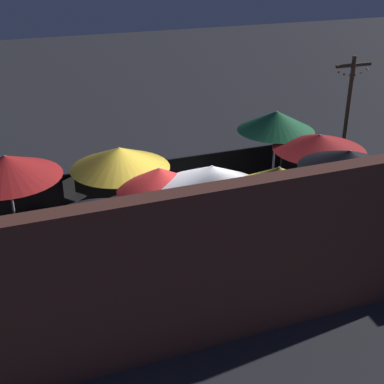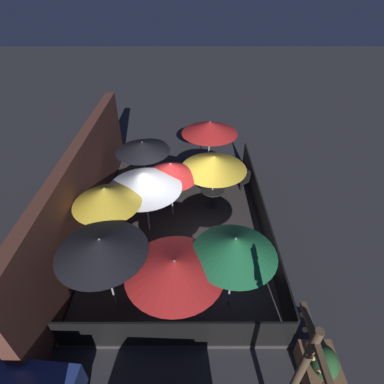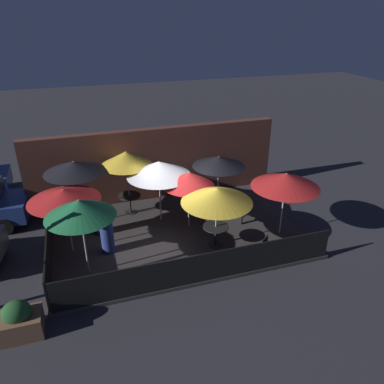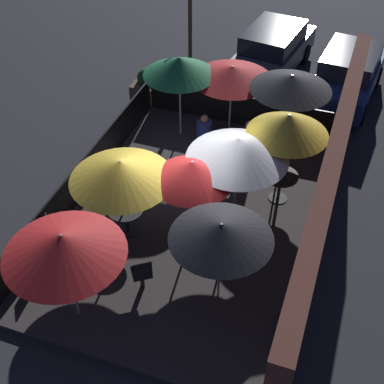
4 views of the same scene
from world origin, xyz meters
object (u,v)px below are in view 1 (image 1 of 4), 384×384
Objects in this scene: patio_umbrella_0 at (120,158)px; patron_1 at (296,219)px; dining_table_1 at (273,254)px; patron_0 at (266,198)px; patio_umbrella_8 at (349,160)px; planter_box at (293,156)px; patio_umbrella_2 at (7,167)px; light_post at (347,113)px; patio_umbrella_5 at (159,179)px; patio_umbrella_4 at (212,178)px; patio_umbrella_7 at (276,121)px; patio_umbrella_3 at (320,142)px; patio_umbrella_6 at (97,213)px; dining_table_0 at (123,208)px; patio_umbrella_1 at (279,180)px; patio_chair_1 at (70,243)px; patio_chair_0 at (73,195)px.

patron_1 is at bearing 151.37° from patio_umbrella_0.
patron_0 is at bearing -115.13° from dining_table_1.
planter_box is (-1.70, -4.75, -1.93)m from patio_umbrella_8.
patio_umbrella_2 is 9.20m from light_post.
patio_umbrella_5 reaches higher than patron_1.
patio_umbrella_4 is 2.87m from patio_umbrella_8.
planter_box is (-1.74, -1.79, -1.87)m from patio_umbrella_7.
patio_umbrella_3 is 5.76m from patio_umbrella_6.
patio_umbrella_5 is (0.85, -0.75, -0.19)m from patio_umbrella_4.
patron_0 is 0.35× the size of light_post.
patio_umbrella_5 is 3.36m from patron_1.
patron_1 is at bearing 151.37° from dining_table_0.
planter_box is (-5.36, -3.43, -1.54)m from patio_umbrella_5.
patio_umbrella_7 is at bearing -118.56° from dining_table_1.
light_post is (-5.41, -3.04, -0.13)m from patio_umbrella_4.
patio_umbrella_1 is 1.95× the size of patron_0.
patio_chair_1 is at bearing -12.50° from patio_umbrella_5.
patio_umbrella_5 is 1.98m from dining_table_0.
light_post is at bearing -174.51° from patio_umbrella_2.
patio_umbrella_0 is at bearing -13.89° from patio_umbrella_3.
patio_umbrella_8 is 1.91× the size of patron_1.
patio_umbrella_3 is 1.69m from patio_umbrella_8.
patio_umbrella_1 reaches higher than planter_box.
patio_umbrella_8 is at bearing 54.23° from light_post.
patio_umbrella_5 is (-0.48, 1.44, 0.00)m from patio_umbrella_0.
patio_umbrella_1 is 1.84m from patio_umbrella_8.
patron_0 is at bearing 52.18° from patron_1.
patio_umbrella_7 is (-6.52, -0.23, 0.16)m from patio_umbrella_2.
patio_umbrella_0 is 1.08× the size of patio_umbrella_5.
patron_0 reaches higher than dining_table_1.
patron_1 is at bearing 17.49° from patio_chair_0.
patio_umbrella_0 is at bearing 107.46° from patron_1.
patio_umbrella_1 is 2.72× the size of patio_chair_1.
patio_umbrella_4 is 2.94m from patron_0.
patio_umbrella_0 is 1.51m from patio_umbrella_5.
patio_chair_0 is at bearing 43.26° from patio_chair_1.
patio_umbrella_1 is 1.18× the size of patio_umbrella_5.
patio_umbrella_4 is 2.50× the size of patio_chair_0.
patron_1 is at bearing 41.11° from light_post.
patio_umbrella_1 is 0.69× the size of light_post.
patio_umbrella_7 reaches higher than patio_umbrella_4.
patio_umbrella_1 reaches higher than patio_chair_1.
planter_box is (-1.31, -3.12, -1.70)m from patio_umbrella_3.
patio_umbrella_7 is 4.05m from dining_table_1.
patio_umbrella_6 is 3.06m from dining_table_0.
patio_umbrella_8 is 6.73m from patio_chair_0.
light_post is (-4.42, -3.91, 1.32)m from dining_table_1.
patio_umbrella_6 is 8.50m from light_post.
patio_umbrella_3 is at bearing 67.18° from planter_box.
patio_umbrella_3 reaches higher than dining_table_0.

